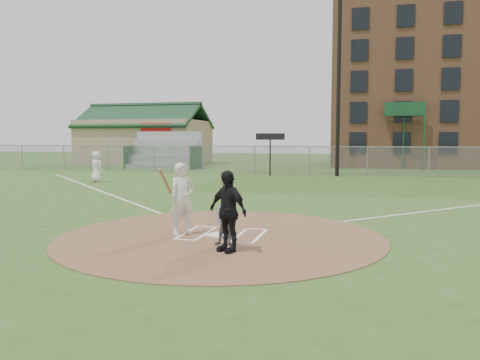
% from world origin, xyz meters
% --- Properties ---
extents(ground, '(140.00, 140.00, 0.00)m').
position_xyz_m(ground, '(0.00, 0.00, 0.00)').
color(ground, '#2F521C').
rests_on(ground, ground).
extents(dirt_circle, '(8.40, 8.40, 0.02)m').
position_xyz_m(dirt_circle, '(0.00, 0.00, 0.01)').
color(dirt_circle, brown).
rests_on(dirt_circle, ground).
extents(home_plate, '(0.65, 0.65, 0.03)m').
position_xyz_m(home_plate, '(-0.09, -0.04, 0.04)').
color(home_plate, white).
rests_on(home_plate, dirt_circle).
extents(foul_line_third, '(17.04, 17.04, 0.01)m').
position_xyz_m(foul_line_third, '(-9.00, 9.00, 0.01)').
color(foul_line_third, white).
rests_on(foul_line_third, ground).
extents(catcher, '(0.63, 0.50, 1.25)m').
position_xyz_m(catcher, '(0.46, -1.07, 0.64)').
color(catcher, gray).
rests_on(catcher, dirt_circle).
extents(umpire, '(1.15, 0.90, 1.82)m').
position_xyz_m(umpire, '(0.64, -1.62, 0.93)').
color(umpire, black).
rests_on(umpire, dirt_circle).
extents(ondeck_player, '(1.05, 0.91, 1.82)m').
position_xyz_m(ondeck_player, '(-11.49, 12.94, 0.91)').
color(ondeck_player, white).
rests_on(ondeck_player, ground).
extents(batters_boxes, '(2.08, 1.88, 0.01)m').
position_xyz_m(batters_boxes, '(0.00, 0.15, 0.03)').
color(batters_boxes, white).
rests_on(batters_boxes, dirt_circle).
extents(batter_at_plate, '(0.81, 1.11, 1.89)m').
position_xyz_m(batter_at_plate, '(-1.02, -0.12, 0.97)').
color(batter_at_plate, silver).
rests_on(batter_at_plate, dirt_circle).
extents(outfield_fence, '(56.08, 0.08, 2.03)m').
position_xyz_m(outfield_fence, '(0.00, 22.00, 1.02)').
color(outfield_fence, slate).
rests_on(outfield_fence, ground).
extents(bleachers, '(6.08, 3.20, 3.20)m').
position_xyz_m(bleachers, '(-13.00, 26.20, 1.59)').
color(bleachers, '#B7BABF').
rests_on(bleachers, ground).
extents(clubhouse, '(12.20, 8.71, 6.23)m').
position_xyz_m(clubhouse, '(-18.00, 32.99, 2.39)').
color(clubhouse, tan).
rests_on(clubhouse, ground).
extents(light_pole, '(1.20, 0.30, 12.22)m').
position_xyz_m(light_pole, '(2.00, 21.00, 6.61)').
color(light_pole, black).
rests_on(light_pole, ground).
extents(scoreboard_sign, '(2.00, 0.10, 2.93)m').
position_xyz_m(scoreboard_sign, '(-2.50, 20.20, 2.39)').
color(scoreboard_sign, black).
rests_on(scoreboard_sign, ground).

